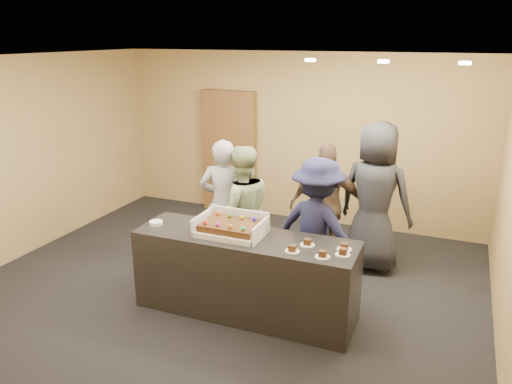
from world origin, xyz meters
TOP-DOWN VIEW (x-y plane):
  - room at (0.00, 0.00)m, footprint 6.04×6.00m
  - serving_counter at (0.46, -0.56)m, footprint 2.41×0.73m
  - storage_cabinet at (-1.14, 2.41)m, footprint 0.94×0.15m
  - cake_box at (0.30, -0.53)m, footprint 0.71×0.49m
  - sheet_cake at (0.30, -0.56)m, footprint 0.61×0.42m
  - plate_stack at (-0.61, -0.62)m, footprint 0.15×0.15m
  - slice_a at (1.04, -0.73)m, footprint 0.15×0.15m
  - slice_b at (1.14, -0.52)m, footprint 0.15×0.15m
  - slice_c at (1.36, -0.74)m, footprint 0.15×0.15m
  - slice_d at (1.51, -0.49)m, footprint 0.15×0.15m
  - slice_e at (1.52, -0.62)m, footprint 0.15×0.15m
  - person_server_grey at (-0.27, 0.43)m, footprint 0.71×0.57m
  - person_sage_man at (0.02, 0.31)m, footprint 1.03×0.99m
  - person_navy_man at (1.07, 0.11)m, footprint 1.20×0.88m
  - person_brown_extra at (0.94, 0.98)m, footprint 1.04×0.68m
  - person_dark_suit at (1.53, 1.11)m, footprint 1.05×0.78m
  - ceiling_spotlights at (1.60, 0.50)m, footprint 1.72×0.12m

SIDE VIEW (x-z plane):
  - serving_counter at x=0.46m, z-range 0.00..0.90m
  - person_brown_extra at x=0.94m, z-range 0.00..1.64m
  - person_navy_man at x=1.07m, z-range 0.00..1.66m
  - person_sage_man at x=0.02m, z-range 0.00..1.67m
  - person_server_grey at x=-0.27m, z-range 0.00..1.70m
  - plate_stack at x=-0.61m, z-range 0.90..0.94m
  - slice_a at x=1.04m, z-range 0.89..0.96m
  - slice_b at x=1.14m, z-range 0.89..0.96m
  - slice_c at x=1.36m, z-range 0.89..0.96m
  - slice_d at x=1.51m, z-range 0.89..0.96m
  - slice_e at x=1.52m, z-range 0.89..0.96m
  - cake_box at x=0.30m, z-range 0.84..1.05m
  - person_dark_suit at x=1.53m, z-range 0.00..1.94m
  - sheet_cake at x=0.30m, z-range 0.94..1.06m
  - storage_cabinet at x=-1.14m, z-range 0.00..2.07m
  - room at x=0.00m, z-range 0.00..2.70m
  - ceiling_spotlights at x=1.60m, z-range 2.66..2.69m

